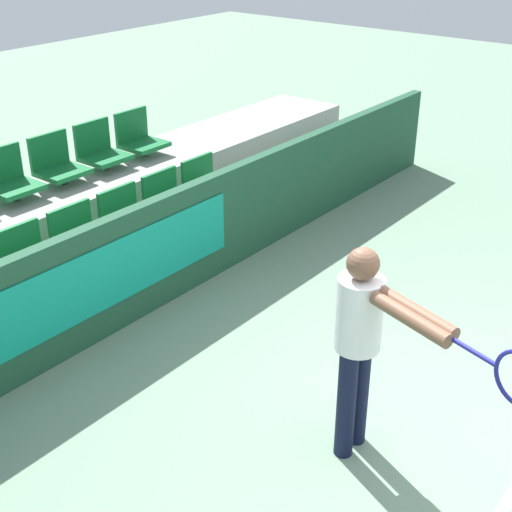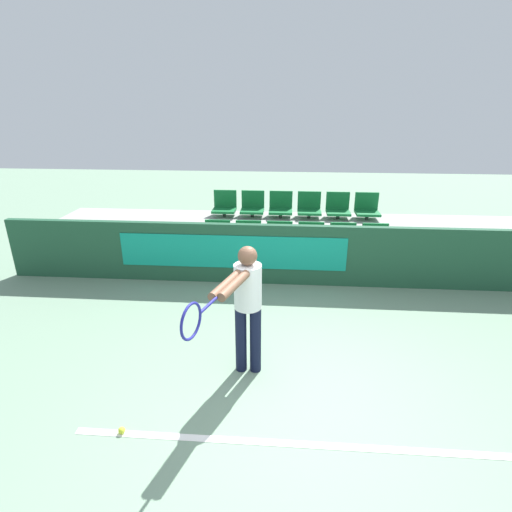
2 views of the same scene
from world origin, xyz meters
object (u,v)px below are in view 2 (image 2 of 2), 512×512
Objects in this scene: stadium_chair_1 at (248,238)px; stadium_chair_9 at (309,207)px; stadium_chair_8 at (281,207)px; tennis_player at (245,301)px; stadium_chair_7 at (253,206)px; stadium_chair_11 at (367,208)px; stadium_chair_4 at (343,240)px; stadium_chair_5 at (375,241)px; stadium_chair_6 at (225,206)px; stadium_chair_10 at (338,208)px; tennis_ball at (122,430)px; stadium_chair_2 at (279,239)px; stadium_chair_0 at (217,237)px; stadium_chair_3 at (311,240)px.

stadium_chair_1 is 1.00× the size of stadium_chair_9.
stadium_chair_1 is 1.24m from stadium_chair_8.
tennis_player is at bearing -85.05° from stadium_chair_1.
stadium_chair_7 is 1.00× the size of stadium_chair_11.
stadium_chair_4 is 1.00× the size of stadium_chair_7.
tennis_player reaches higher than stadium_chair_8.
stadium_chair_5 is 1.00× the size of stadium_chair_11.
stadium_chair_6 and stadium_chair_9 have the same top height.
stadium_chair_1 is 1.00× the size of stadium_chair_8.
stadium_chair_10 reaches higher than tennis_ball.
stadium_chair_10 reaches higher than stadium_chair_5.
stadium_chair_5 is at bearing 0.00° from stadium_chair_2.
stadium_chair_7 reaches higher than tennis_ball.
stadium_chair_0 is 2.94m from stadium_chair_5.
stadium_chair_0 reaches higher than tennis_ball.
stadium_chair_4 and stadium_chair_5 have the same top height.
stadium_chair_2 is 1.61m from stadium_chair_10.
stadium_chair_1 is at bearing 180.00° from stadium_chair_2.
stadium_chair_10 is at bearing 23.76° from stadium_chair_0.
stadium_chair_1 is 1.76m from stadium_chair_4.
stadium_chair_6 is 1.00× the size of stadium_chair_7.
stadium_chair_9 reaches higher than stadium_chair_3.
stadium_chair_6 and stadium_chair_7 have the same top height.
stadium_chair_7 is 1.76m from stadium_chair_10.
tennis_ball is at bearing -121.27° from stadium_chair_4.
stadium_chair_4 is at bearing 0.00° from stadium_chair_0.
stadium_chair_4 is 7.83× the size of tennis_ball.
stadium_chair_3 is 1.00× the size of stadium_chair_4.
stadium_chair_7 is 1.18m from stadium_chair_9.
stadium_chair_0 is at bearing 87.02° from tennis_ball.
stadium_chair_4 is at bearing -60.41° from stadium_chair_9.
stadium_chair_10 reaches higher than stadium_chair_0.
stadium_chair_10 is 4.53m from tennis_player.
stadium_chair_0 is at bearing -149.59° from stadium_chair_9.
stadium_chair_6 is at bearing 180.00° from stadium_chair_9.
stadium_chair_6 is 1.18m from stadium_chair_8.
stadium_chair_9 is at bearing 180.00° from stadium_chair_10.
stadium_chair_3 is (1.18, 0.00, 0.00)m from stadium_chair_1.
tennis_player is at bearing 42.22° from tennis_ball.
stadium_chair_8 is at bearing 119.59° from stadium_chair_3.
stadium_chair_8 is at bearing 103.25° from tennis_player.
tennis_player reaches higher than stadium_chair_1.
stadium_chair_6 is at bearing 160.60° from stadium_chair_5.
stadium_chair_9 is (0.00, 1.04, 0.35)m from stadium_chair_3.
tennis_player reaches higher than stadium_chair_7.
stadium_chair_7 is 4.29m from tennis_player.
stadium_chair_0 is 2.35m from stadium_chair_4.
stadium_chair_8 is at bearing 75.16° from tennis_ball.
stadium_chair_4 is 4.99m from tennis_ball.
stadium_chair_6 is at bearing 149.59° from stadium_chair_3.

